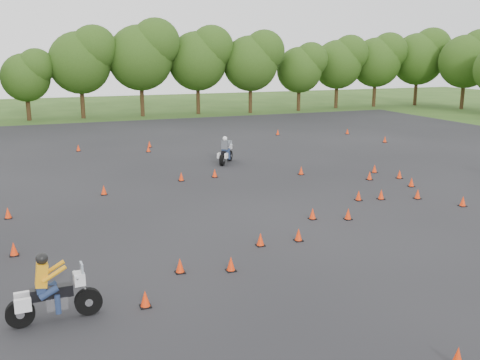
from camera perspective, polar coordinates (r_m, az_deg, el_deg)
The scene contains 6 objects.
ground at distance 20.52m, azimuth 4.04°, elevation -5.69°, with size 140.00×140.00×0.00m, color #2D5119.
asphalt_pad at distance 25.83m, azimuth -1.60°, elevation -1.62°, with size 62.00×62.00×0.00m, color black.
treeline at distance 53.47m, azimuth -9.22°, elevation 11.05°, with size 87.31×32.45×10.77m.
traffic_cones at distance 24.90m, azimuth -1.50°, elevation -1.65°, with size 36.62×32.87×0.45m.
rider_grey at distance 33.15m, azimuth -1.50°, elevation 3.26°, with size 2.22×0.68×1.71m, color #484A50, non-canonical shape.
rider_yellow at distance 14.57m, azimuth -19.28°, elevation -10.78°, with size 2.37×0.73×1.83m, color orange, non-canonical shape.
Camera 1 is at (-8.30, -17.52, 6.70)m, focal length 40.00 mm.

